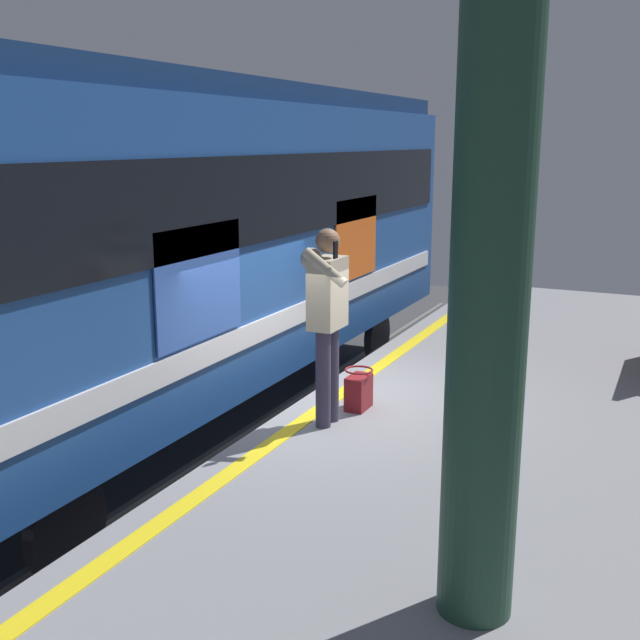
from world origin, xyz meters
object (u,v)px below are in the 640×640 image
(passenger, at_px, (327,310))
(handbag, at_px, (359,391))
(station_column, at_px, (492,242))
(train_carriage, at_px, (192,228))

(passenger, bearing_deg, handbag, 166.81)
(passenger, xyz_separation_m, handbag, (-0.49, 0.12, -0.89))
(passenger, distance_m, station_column, 3.20)
(station_column, bearing_deg, train_carriage, -130.65)
(passenger, distance_m, handbag, 1.03)
(train_carriage, relative_size, handbag, 26.27)
(train_carriage, xyz_separation_m, passenger, (1.57, 2.53, -0.46))
(passenger, height_order, station_column, station_column)
(handbag, xyz_separation_m, station_column, (2.79, 1.87, 1.89))
(train_carriage, relative_size, passenger, 5.86)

